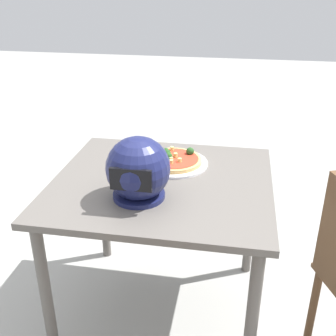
# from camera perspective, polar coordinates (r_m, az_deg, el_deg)

# --- Properties ---
(ground_plane) EXTENTS (14.00, 14.00, 0.00)m
(ground_plane) POSITION_cam_1_polar(r_m,az_deg,el_deg) (2.31, -0.70, -18.55)
(ground_plane) COLOR #9E9E99
(dining_table) EXTENTS (0.97, 0.90, 0.75)m
(dining_table) POSITION_cam_1_polar(r_m,az_deg,el_deg) (1.91, -0.81, -4.25)
(dining_table) COLOR #5B5651
(dining_table) RESTS_ON ground
(pizza_plate) EXTENTS (0.33, 0.33, 0.01)m
(pizza_plate) POSITION_cam_1_polar(r_m,az_deg,el_deg) (2.02, 0.76, 0.68)
(pizza_plate) COLOR white
(pizza_plate) RESTS_ON dining_table
(pizza) EXTENTS (0.27, 0.27, 0.06)m
(pizza) POSITION_cam_1_polar(r_m,az_deg,el_deg) (2.01, 0.76, 1.22)
(pizza) COLOR tan
(pizza) RESTS_ON pizza_plate
(motorcycle_helmet) EXTENTS (0.26, 0.26, 0.26)m
(motorcycle_helmet) POSITION_cam_1_polar(r_m,az_deg,el_deg) (1.68, -4.12, -0.25)
(motorcycle_helmet) COLOR #191E4C
(motorcycle_helmet) RESTS_ON dining_table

